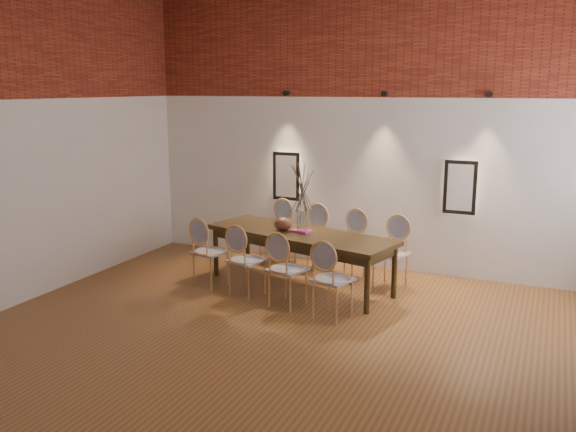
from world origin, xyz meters
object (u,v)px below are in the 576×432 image
at_px(dining_table, 300,259).
at_px(vase, 302,222).
at_px(chair_near_a, 210,252).
at_px(book, 302,231).
at_px(chair_near_d, 333,279).
at_px(chair_far_b, 310,239).
at_px(chair_far_c, 349,246).
at_px(chair_near_c, 288,269).
at_px(chair_far_a, 275,232).
at_px(bowl, 283,224).
at_px(chair_far_d, 391,253).
at_px(chair_near_b, 247,260).

xyz_separation_m(dining_table, vase, (0.03, -0.01, 0.53)).
xyz_separation_m(chair_near_a, book, (1.14, 0.47, 0.30)).
bearing_deg(chair_near_d, chair_near_a, -180.00).
bearing_deg(book, chair_far_b, 102.90).
relative_size(chair_near_a, chair_far_c, 1.00).
bearing_deg(dining_table, vase, -0.00).
bearing_deg(chair_far_c, chair_near_c, 90.00).
bearing_deg(chair_near_a, chair_near_c, -0.00).
bearing_deg(dining_table, chair_far_a, 144.52).
bearing_deg(bowl, chair_far_d, 17.77).
bearing_deg(bowl, chair_near_d, -41.41).
bearing_deg(vase, chair_far_c, 53.52).
relative_size(chair_near_d, bowl, 3.92).
relative_size(chair_far_c, book, 3.62).
distance_m(bowl, book, 0.28).
height_order(chair_near_a, book, chair_near_a).
relative_size(chair_far_c, bowl, 3.92).
xyz_separation_m(chair_near_c, vase, (-0.12, 0.75, 0.43)).
xyz_separation_m(dining_table, chair_near_c, (0.15, -0.76, 0.09)).
height_order(chair_near_c, chair_near_d, same).
bearing_deg(chair_far_d, vase, 36.37).
distance_m(chair_near_c, chair_far_c, 1.40).
relative_size(vase, bowl, 1.25).
xyz_separation_m(chair_near_c, chair_far_c, (0.33, 1.37, 0.00)).
bearing_deg(chair_near_b, chair_far_c, 64.93).
height_order(chair_near_b, chair_far_d, same).
height_order(chair_far_d, book, chair_far_d).
relative_size(chair_far_c, chair_far_d, 1.00).
bearing_deg(chair_far_b, chair_near_a, 64.93).
xyz_separation_m(dining_table, book, (0.02, 0.02, 0.39)).
bearing_deg(chair_near_c, chair_near_a, 180.00).
height_order(chair_near_c, bowl, chair_near_c).
distance_m(dining_table, chair_near_d, 1.21).
bearing_deg(dining_table, book, 63.16).
bearing_deg(dining_table, chair_near_b, -115.07).
relative_size(chair_near_b, chair_far_a, 1.00).
relative_size(chair_near_d, chair_far_d, 1.00).
bearing_deg(vase, chair_far_b, 103.58).
xyz_separation_m(chair_far_b, bowl, (-0.10, -0.75, 0.37)).
xyz_separation_m(chair_near_b, chair_near_d, (1.28, -0.31, 0.00)).
bearing_deg(chair_far_b, chair_far_d, -180.00).
height_order(chair_far_c, book, chair_far_c).
height_order(dining_table, chair_near_c, chair_near_c).
distance_m(dining_table, chair_near_b, 0.78).
bearing_deg(chair_near_d, vase, 143.63).
distance_m(dining_table, chair_far_c, 0.78).
distance_m(chair_near_b, chair_near_c, 0.66).
height_order(chair_near_a, chair_near_d, same).
relative_size(dining_table, chair_near_b, 2.80).
xyz_separation_m(chair_near_a, chair_far_c, (1.61, 1.06, 0.00)).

